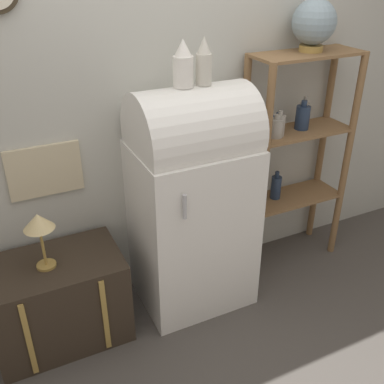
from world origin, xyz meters
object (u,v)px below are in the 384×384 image
object	(u,v)px
suitcase_trunk	(59,300)
desk_lamp	(39,225)
globe	(314,23)
vase_center	(204,63)
vase_left	(183,65)
refrigerator	(193,199)

from	to	relation	value
suitcase_trunk	desk_lamp	xyz separation A→B (m)	(-0.04, -0.02, 0.56)
globe	vase_center	size ratio (longest dim) A/B	1.22
vase_left	desk_lamp	world-z (taller)	vase_left
refrigerator	desk_lamp	distance (m)	0.94
globe	vase_center	world-z (taller)	globe
desk_lamp	globe	bearing A→B (deg)	4.34
desk_lamp	suitcase_trunk	bearing A→B (deg)	27.58
vase_center	desk_lamp	distance (m)	1.26
vase_left	desk_lamp	xyz separation A→B (m)	(-0.88, -0.03, -0.76)
globe	vase_center	bearing A→B (deg)	-171.99
suitcase_trunk	vase_center	bearing A→B (deg)	0.23
refrigerator	vase_center	world-z (taller)	vase_center
suitcase_trunk	desk_lamp	bearing A→B (deg)	-152.42
suitcase_trunk	globe	bearing A→B (deg)	3.84
refrigerator	vase_left	world-z (taller)	vase_left
suitcase_trunk	desk_lamp	size ratio (longest dim) A/B	2.24
refrigerator	vase_left	xyz separation A→B (m)	(-0.05, 0.01, 0.84)
globe	desk_lamp	bearing A→B (deg)	-175.66
globe	vase_center	xyz separation A→B (m)	(-0.83, -0.12, -0.14)
refrigerator	vase_left	size ratio (longest dim) A/B	5.77
vase_left	vase_center	xyz separation A→B (m)	(0.12, -0.01, 0.00)
vase_center	desk_lamp	world-z (taller)	vase_center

